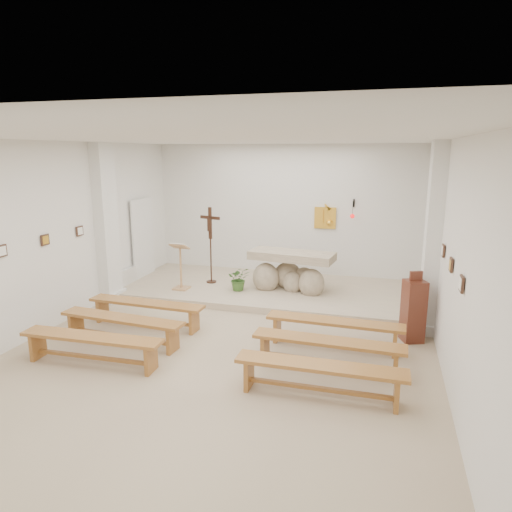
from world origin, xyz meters
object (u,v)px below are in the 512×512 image
(bench_left_second, at_px, (122,324))
(bench_right_front, at_px, (334,327))
(lectern, at_px, (180,266))
(bench_right_second, at_px, (328,347))
(bench_left_third, at_px, (92,343))
(bench_right_third, at_px, (320,372))
(altar, at_px, (290,274))
(bench_left_front, at_px, (146,308))
(crucifix_stand, at_px, (210,240))
(donation_pedestal, at_px, (413,311))

(bench_left_second, bearing_deg, bench_right_front, 17.81)
(lectern, xyz_separation_m, bench_right_second, (3.78, -2.83, -0.34))
(lectern, height_order, bench_right_second, lectern)
(bench_right_second, bearing_deg, bench_left_third, -164.82)
(lectern, xyz_separation_m, bench_left_third, (0.19, -3.69, -0.34))
(bench_right_front, height_order, bench_right_third, same)
(altar, xyz_separation_m, lectern, (-2.48, -0.65, 0.17))
(altar, bearing_deg, bench_right_second, -62.11)
(bench_right_second, relative_size, bench_right_third, 1.00)
(bench_right_front, xyz_separation_m, bench_right_second, (0.00, -0.86, 0.00))
(bench_left_third, relative_size, bench_right_third, 1.00)
(bench_right_front, bearing_deg, bench_left_third, -152.70)
(lectern, xyz_separation_m, bench_left_front, (0.19, -1.97, -0.34))
(bench_right_third, bearing_deg, lectern, 135.38)
(crucifix_stand, bearing_deg, lectern, -106.23)
(bench_left_third, bearing_deg, crucifix_stand, 84.56)
(bench_right_second, distance_m, bench_right_third, 0.86)
(altar, bearing_deg, bench_right_third, -65.92)
(bench_left_second, xyz_separation_m, bench_right_third, (3.59, -0.86, 0.00))
(altar, bearing_deg, bench_left_second, -115.88)
(lectern, xyz_separation_m, donation_pedestal, (5.09, -1.31, -0.14))
(donation_pedestal, distance_m, bench_left_third, 5.45)
(bench_left_second, height_order, bench_right_third, same)
(bench_right_front, xyz_separation_m, bench_left_third, (-3.59, -1.72, 0.00))
(crucifix_stand, bearing_deg, bench_left_third, -76.72)
(lectern, height_order, bench_right_third, lectern)
(donation_pedestal, bearing_deg, bench_left_third, -175.91)
(bench_left_front, bearing_deg, altar, 51.23)
(bench_right_front, bearing_deg, crucifix_stand, 142.54)
(bench_left_third, bearing_deg, donation_pedestal, 24.08)
(bench_left_second, bearing_deg, bench_right_second, 4.35)
(crucifix_stand, xyz_separation_m, bench_left_front, (-0.28, -2.70, -0.86))
(crucifix_stand, xyz_separation_m, donation_pedestal, (4.62, -2.04, -0.66))
(bench_right_second, distance_m, bench_left_third, 3.69)
(bench_right_front, height_order, bench_left_third, same)
(bench_left_second, height_order, bench_left_third, same)
(lectern, xyz_separation_m, crucifix_stand, (0.47, 0.73, 0.52))
(bench_left_second, distance_m, bench_left_third, 0.86)
(donation_pedestal, xyz_separation_m, bench_left_second, (-4.89, -1.52, -0.20))
(crucifix_stand, distance_m, bench_right_second, 4.93)
(bench_right_front, xyz_separation_m, bench_right_third, (0.00, -1.72, 0.00))
(crucifix_stand, height_order, bench_left_second, crucifix_stand)
(crucifix_stand, height_order, bench_right_second, crucifix_stand)
(bench_left_third, height_order, bench_right_third, same)
(bench_left_third, bearing_deg, bench_left_second, 88.17)
(bench_left_second, bearing_deg, donation_pedestal, 21.58)
(donation_pedestal, distance_m, bench_right_front, 1.48)
(altar, bearing_deg, bench_left_front, -123.65)
(donation_pedestal, xyz_separation_m, bench_left_third, (-4.89, -2.38, -0.20))
(altar, distance_m, crucifix_stand, 2.12)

